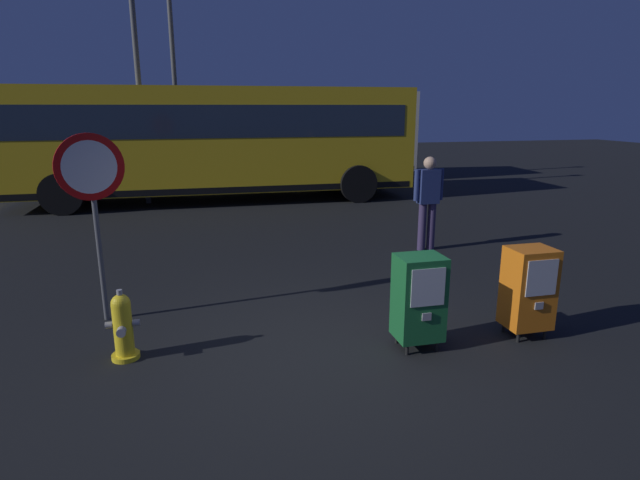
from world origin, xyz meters
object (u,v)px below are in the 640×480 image
newspaper_box_primary (528,288)px  street_light_near_left (170,19)px  bus_near (215,137)px  newspaper_box_secondary (419,297)px  fire_hydrant (123,327)px  stop_sign (92,189)px  street_light_near_right (133,18)px  pedestrian (428,198)px  bus_far (261,130)px

newspaper_box_primary → street_light_near_left: street_light_near_left is taller
bus_near → street_light_near_left: size_ratio=1.20×
newspaper_box_primary → newspaper_box_secondary: same height
fire_hydrant → stop_sign: (-0.34, 1.11, 1.25)m
street_light_near_right → bus_near: bearing=1.3°
street_light_near_right → newspaper_box_primary: bearing=-64.2°
newspaper_box_secondary → pedestrian: (1.80, 3.59, 0.38)m
newspaper_box_secondary → stop_sign: bearing=154.5°
bus_far → street_light_near_left: 4.56m
fire_hydrant → stop_sign: bearing=106.8°
pedestrian → street_light_near_right: size_ratio=0.21×
newspaper_box_secondary → pedestrian: size_ratio=0.61×
pedestrian → street_light_near_left: size_ratio=0.19×
newspaper_box_primary → fire_hydrant: bearing=173.3°
bus_near → street_light_near_left: bearing=115.6°
newspaper_box_secondary → bus_near: (-1.56, 9.74, 1.14)m
newspaper_box_primary → stop_sign: size_ratio=0.46×
stop_sign → street_light_near_right: bearing=90.4°
stop_sign → bus_near: bus_near is taller
pedestrian → bus_far: size_ratio=0.16×
bus_near → bus_far: size_ratio=0.99×
street_light_near_left → stop_sign: bearing=-94.4°
street_light_near_left → pedestrian: bearing=-62.3°
pedestrian → street_light_near_left: 10.19m
newspaper_box_primary → newspaper_box_secondary: 1.30m
newspaper_box_secondary → street_light_near_left: bearing=102.1°
newspaper_box_primary → street_light_near_left: bearing=107.9°
newspaper_box_primary → newspaper_box_secondary: (-1.30, 0.02, 0.00)m
pedestrian → street_light_near_left: street_light_near_left is taller
newspaper_box_primary → stop_sign: stop_sign is taller
fire_hydrant → bus_far: bus_far is taller
newspaper_box_secondary → street_light_near_left: street_light_near_left is taller
newspaper_box_primary → newspaper_box_secondary: size_ratio=1.00×
stop_sign → bus_near: (1.78, 8.15, 0.11)m
street_light_near_right → fire_hydrant: bearing=-87.6°
stop_sign → bus_near: 8.34m
newspaper_box_secondary → bus_near: size_ratio=0.10×
fire_hydrant → bus_far: (3.20, 13.02, 1.36)m
fire_hydrant → bus_near: size_ratio=0.07×
bus_near → stop_sign: bearing=-101.5°
newspaper_box_secondary → newspaper_box_primary: bearing=-0.7°
bus_far → newspaper_box_primary: bearing=-81.1°
pedestrian → bus_far: bus_far is taller
stop_sign → bus_far: bus_far is taller
stop_sign → street_light_near_right: street_light_near_right is taller
stop_sign → street_light_near_left: bearing=85.6°
bus_far → pedestrian: bearing=-76.6°
fire_hydrant → bus_far: 13.48m
pedestrian → bus_near: (-3.36, 6.15, 0.76)m
fire_hydrant → street_light_near_right: size_ratio=0.09×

